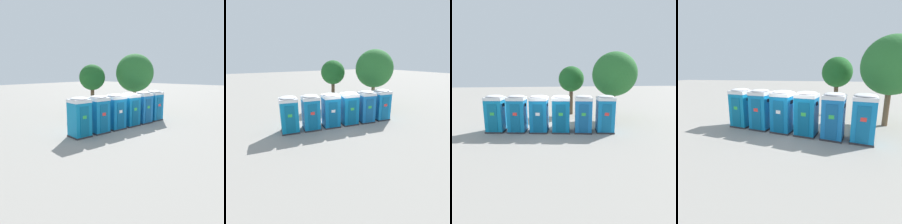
# 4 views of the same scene
# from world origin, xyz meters

# --- Properties ---
(ground_plane) EXTENTS (120.00, 120.00, 0.00)m
(ground_plane) POSITION_xyz_m (0.00, 0.00, 0.00)
(ground_plane) COLOR gray
(portapotty_0) EXTENTS (1.39, 1.39, 2.54)m
(portapotty_0) POSITION_xyz_m (-3.69, 0.64, 1.28)
(portapotty_0) COLOR #2D2D33
(portapotty_0) RESTS_ON ground
(portapotty_1) EXTENTS (1.37, 1.39, 2.54)m
(portapotty_1) POSITION_xyz_m (-2.22, 0.35, 1.28)
(portapotty_1) COLOR #2D2D33
(portapotty_1) RESTS_ON ground
(portapotty_2) EXTENTS (1.41, 1.40, 2.54)m
(portapotty_2) POSITION_xyz_m (-0.75, 0.08, 1.28)
(portapotty_2) COLOR #2D2D33
(portapotty_2) RESTS_ON ground
(portapotty_3) EXTENTS (1.41, 1.40, 2.54)m
(portapotty_3) POSITION_xyz_m (0.73, -0.19, 1.28)
(portapotty_3) COLOR #2D2D33
(portapotty_3) RESTS_ON ground
(portapotty_4) EXTENTS (1.38, 1.41, 2.54)m
(portapotty_4) POSITION_xyz_m (2.20, -0.47, 1.28)
(portapotty_4) COLOR #2D2D33
(portapotty_4) RESTS_ON ground
(portapotty_5) EXTENTS (1.39, 1.40, 2.54)m
(portapotty_5) POSITION_xyz_m (3.69, -0.65, 1.28)
(portapotty_5) COLOR #2D2D33
(portapotty_5) RESTS_ON ground
(street_tree_0) EXTENTS (2.49, 2.49, 4.78)m
(street_tree_0) POSITION_xyz_m (2.58, 5.49, 3.50)
(street_tree_0) COLOR brown
(street_tree_0) RESTS_ON ground
(street_tree_1) EXTENTS (3.74, 3.74, 5.83)m
(street_tree_1) POSITION_xyz_m (5.75, 2.68, 3.95)
(street_tree_1) COLOR brown
(street_tree_1) RESTS_ON ground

